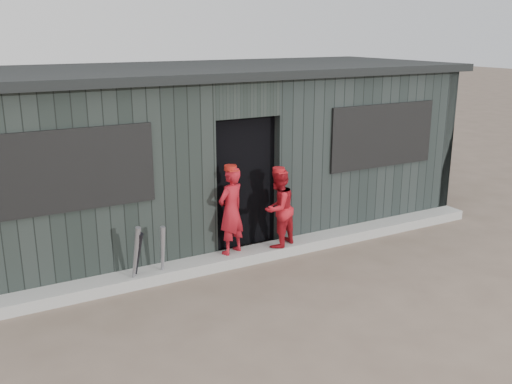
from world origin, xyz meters
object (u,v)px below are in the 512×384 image
bat_left (135,258)px  player_grey_back (241,208)px  player_red_left (231,211)px  player_red_right (278,208)px  dugout (205,150)px  bat_mid (163,254)px  bat_right (137,259)px

bat_left → player_grey_back: 2.02m
player_red_left → player_red_right: 0.72m
bat_left → player_red_right: bearing=3.2°
bat_left → player_red_left: bearing=8.1°
dugout → bat_mid: bearing=-128.6°
bat_mid → bat_left: bearing=-168.8°
bat_mid → dugout: 2.43m
bat_mid → player_red_left: 1.13m
player_red_right → bat_mid: bearing=-23.3°
bat_mid → player_red_left: (1.05, 0.13, 0.38)m
bat_right → player_red_right: size_ratio=0.71×
bat_left → player_red_right: size_ratio=0.77×
bat_left → player_red_left: player_red_left is taller
player_red_left → dugout: 1.75m
bat_mid → dugout: dugout is taller
player_red_left → player_grey_back: (0.44, 0.55, -0.18)m
player_grey_back → bat_right: bearing=30.4°
player_red_right → bat_right: bearing=-23.1°
bat_left → bat_mid: bat_left is taller
player_grey_back → player_red_left: bearing=60.9°
bat_mid → bat_right: size_ratio=0.95×
bat_mid → player_red_left: player_red_left is taller
player_red_right → dugout: size_ratio=0.14×
bat_left → bat_mid: 0.39m
bat_right → player_red_left: size_ratio=0.65×
dugout → bat_right: bearing=-134.5°
player_red_right → dugout: (-0.35, 1.72, 0.57)m
player_red_left → dugout: bearing=-124.7°
bat_left → dugout: size_ratio=0.10×
dugout → player_grey_back: bearing=-85.6°
bat_left → player_red_right: (2.14, 0.12, 0.29)m
bat_left → player_red_left: 1.49m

